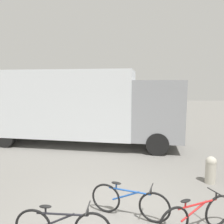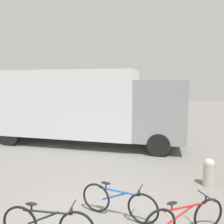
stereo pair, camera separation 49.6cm
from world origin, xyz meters
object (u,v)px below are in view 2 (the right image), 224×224
object	(u,v)px
delivery_truck	(78,104)
bicycle_far	(185,219)
bicycle_near	(47,224)
bollard_near_bench	(209,171)
bicycle_middle	(118,202)

from	to	relation	value
delivery_truck	bicycle_far	distance (m)	7.17
delivery_truck	bicycle_near	world-z (taller)	delivery_truck
delivery_truck	bollard_near_bench	distance (m)	6.25
bicycle_near	bicycle_middle	world-z (taller)	same
bicycle_middle	bollard_near_bench	world-z (taller)	bollard_near_bench
bicycle_far	bollard_near_bench	bearing A→B (deg)	38.36
delivery_truck	bicycle_middle	size ratio (longest dim) A/B	5.92
delivery_truck	bicycle_near	distance (m)	6.71
bollard_near_bench	bicycle_far	bearing A→B (deg)	-120.38
bicycle_middle	delivery_truck	bearing A→B (deg)	130.17
bicycle_far	bollard_near_bench	world-z (taller)	bollard_near_bench
bicycle_near	bollard_near_bench	world-z (taller)	bollard_near_bench
bicycle_middle	bicycle_far	xyz separation A→B (m)	(1.23, -0.51, 0.00)
bicycle_middle	bollard_near_bench	bearing A→B (deg)	53.19
bicycle_near	bicycle_far	distance (m)	2.48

